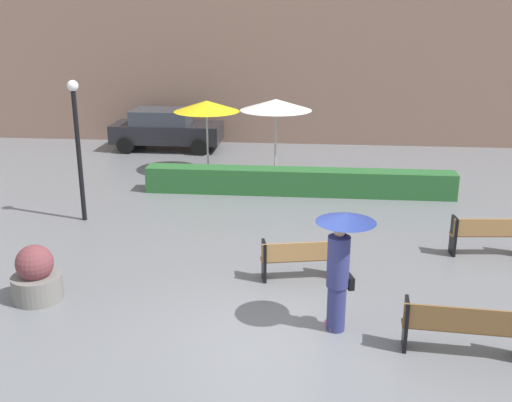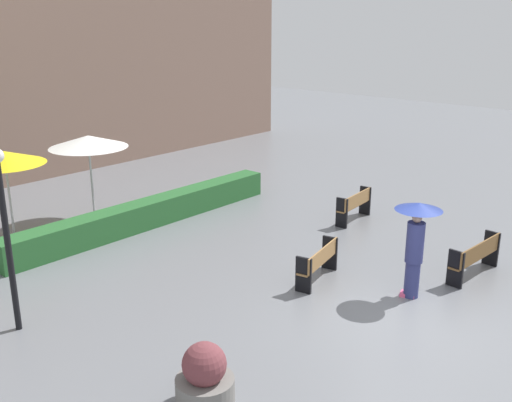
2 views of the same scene
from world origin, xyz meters
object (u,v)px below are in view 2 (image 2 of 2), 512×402
(planter_pot, at_px, (205,380))
(patio_umbrella_yellow, at_px, (4,158))
(patio_umbrella_white, at_px, (88,142))
(pedestrian_with_umbrella, at_px, (416,236))
(bench_mid_center, at_px, (319,261))
(bench_near_right, at_px, (476,256))
(lamp_post, at_px, (5,221))
(bench_far_right, at_px, (355,204))

(planter_pot, xyz_separation_m, patio_umbrella_yellow, (1.67, 9.42, 1.79))
(planter_pot, bearing_deg, patio_umbrella_white, 66.11)
(pedestrian_with_umbrella, bearing_deg, bench_mid_center, 109.77)
(bench_near_right, bearing_deg, lamp_post, 145.71)
(bench_near_right, height_order, patio_umbrella_white, patio_umbrella_white)
(bench_near_right, bearing_deg, planter_pot, 170.86)
(bench_near_right, bearing_deg, pedestrian_with_umbrella, 162.16)
(pedestrian_with_umbrella, distance_m, lamp_post, 8.26)
(planter_pot, bearing_deg, bench_far_right, 18.52)
(patio_umbrella_yellow, height_order, patio_umbrella_white, patio_umbrella_white)
(pedestrian_with_umbrella, height_order, lamp_post, lamp_post)
(lamp_post, height_order, patio_umbrella_yellow, lamp_post)
(bench_mid_center, height_order, lamp_post, lamp_post)
(pedestrian_with_umbrella, bearing_deg, lamp_post, 141.68)
(planter_pot, bearing_deg, bench_mid_center, 15.64)
(bench_near_right, distance_m, bench_mid_center, 3.72)
(bench_mid_center, xyz_separation_m, patio_umbrella_white, (-1.00, 7.55, 1.92))
(bench_mid_center, bearing_deg, lamp_post, 151.56)
(pedestrian_with_umbrella, xyz_separation_m, patio_umbrella_white, (-1.72, 9.53, 1.02))
(planter_pot, height_order, patio_umbrella_yellow, patio_umbrella_yellow)
(bench_mid_center, bearing_deg, pedestrian_with_umbrella, -70.23)
(patio_umbrella_yellow, relative_size, patio_umbrella_white, 0.94)
(bench_far_right, bearing_deg, patio_umbrella_yellow, 139.35)
(bench_far_right, xyz_separation_m, planter_pot, (-9.10, -3.05, -0.06))
(bench_near_right, height_order, bench_mid_center, bench_near_right)
(lamp_post, bearing_deg, planter_pot, -80.28)
(planter_pot, xyz_separation_m, lamp_post, (-0.77, 4.49, 1.78))
(bench_near_right, xyz_separation_m, pedestrian_with_umbrella, (-1.94, 0.62, 0.88))
(bench_far_right, bearing_deg, bench_near_right, -109.16)
(planter_pot, relative_size, lamp_post, 0.30)
(bench_near_right, xyz_separation_m, bench_far_right, (1.48, 4.27, 0.01))
(bench_far_right, distance_m, patio_umbrella_yellow, 9.94)
(lamp_post, bearing_deg, bench_mid_center, -28.44)
(lamp_post, bearing_deg, patio_umbrella_white, 43.22)
(bench_far_right, xyz_separation_m, lamp_post, (-9.87, 1.44, 1.72))
(patio_umbrella_yellow, bearing_deg, bench_mid_center, -67.74)
(patio_umbrella_white, bearing_deg, bench_mid_center, -82.43)
(bench_mid_center, height_order, pedestrian_with_umbrella, pedestrian_with_umbrella)
(bench_far_right, distance_m, bench_mid_center, 4.46)
(pedestrian_with_umbrella, relative_size, lamp_post, 0.59)
(bench_mid_center, distance_m, patio_umbrella_yellow, 8.86)
(patio_umbrella_white, bearing_deg, pedestrian_with_umbrella, -79.79)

